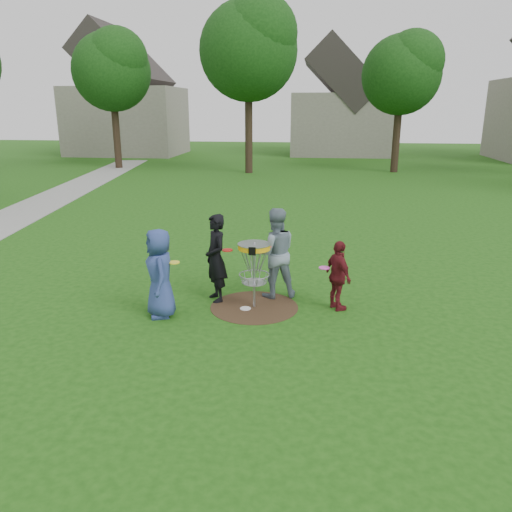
# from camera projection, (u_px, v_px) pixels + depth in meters

# --- Properties ---
(ground) EXTENTS (100.00, 100.00, 0.00)m
(ground) POSITION_uv_depth(u_px,v_px,m) (254.00, 307.00, 10.20)
(ground) COLOR #19470F
(ground) RESTS_ON ground
(dirt_patch) EXTENTS (1.80, 1.80, 0.01)m
(dirt_patch) POSITION_uv_depth(u_px,v_px,m) (254.00, 307.00, 10.19)
(dirt_patch) COLOR #47331E
(dirt_patch) RESTS_ON ground
(concrete_path) EXTENTS (7.75, 39.92, 0.02)m
(concrete_path) POSITION_uv_depth(u_px,v_px,m) (19.00, 214.00, 18.95)
(concrete_path) COLOR #9E9E99
(concrete_path) RESTS_ON ground
(player_blue) EXTENTS (0.85, 1.00, 1.74)m
(player_blue) POSITION_uv_depth(u_px,v_px,m) (160.00, 273.00, 9.54)
(player_blue) COLOR navy
(player_blue) RESTS_ON ground
(player_black) EXTENTS (0.72, 0.80, 1.85)m
(player_black) POSITION_uv_depth(u_px,v_px,m) (216.00, 258.00, 10.31)
(player_black) COLOR black
(player_black) RESTS_ON ground
(player_grey) EXTENTS (1.11, 0.97, 1.93)m
(player_grey) POSITION_uv_depth(u_px,v_px,m) (275.00, 253.00, 10.53)
(player_grey) COLOR slate
(player_grey) RESTS_ON ground
(player_maroon) EXTENTS (0.71, 0.90, 1.42)m
(player_maroon) POSITION_uv_depth(u_px,v_px,m) (338.00, 276.00, 9.89)
(player_maroon) COLOR maroon
(player_maroon) RESTS_ON ground
(disc_on_grass) EXTENTS (0.22, 0.22, 0.02)m
(disc_on_grass) POSITION_uv_depth(u_px,v_px,m) (245.00, 309.00, 10.09)
(disc_on_grass) COLOR white
(disc_on_grass) RESTS_ON ground
(disc_golf_basket) EXTENTS (0.66, 0.67, 1.38)m
(disc_golf_basket) POSITION_uv_depth(u_px,v_px,m) (254.00, 259.00, 9.90)
(disc_golf_basket) COLOR #9EA0A5
(disc_golf_basket) RESTS_ON ground
(held_discs) EXTENTS (3.09, 1.19, 0.33)m
(held_discs) POSITION_uv_depth(u_px,v_px,m) (249.00, 256.00, 9.94)
(held_discs) COLOR yellow
(held_discs) RESTS_ON ground
(tree_row) EXTENTS (51.20, 17.42, 9.90)m
(tree_row) POSITION_uv_depth(u_px,v_px,m) (307.00, 65.00, 28.02)
(tree_row) COLOR #38281C
(tree_row) RESTS_ON ground
(house_row) EXTENTS (44.50, 10.65, 11.62)m
(house_row) POSITION_uv_depth(u_px,v_px,m) (364.00, 104.00, 39.91)
(house_row) COLOR gray
(house_row) RESTS_ON ground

